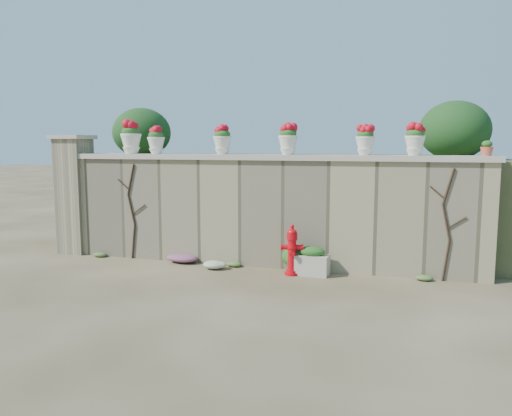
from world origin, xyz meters
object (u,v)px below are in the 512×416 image
(planter_box, at_px, (311,262))
(urn_pot_0, at_px, (131,138))
(fire_hydrant, at_px, (292,250))
(terracotta_pot, at_px, (487,149))

(planter_box, bearing_deg, urn_pot_0, 176.51)
(fire_hydrant, bearing_deg, urn_pot_0, 156.92)
(fire_hydrant, bearing_deg, terracotta_pot, -3.96)
(fire_hydrant, distance_m, urn_pot_0, 4.01)
(urn_pot_0, bearing_deg, fire_hydrant, -9.11)
(fire_hydrant, bearing_deg, planter_box, 3.91)
(fire_hydrant, distance_m, planter_box, 0.41)
(planter_box, xyz_separation_m, urn_pot_0, (-3.77, 0.45, 2.18))
(planter_box, distance_m, urn_pot_0, 4.38)
(fire_hydrant, height_order, urn_pot_0, urn_pot_0)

